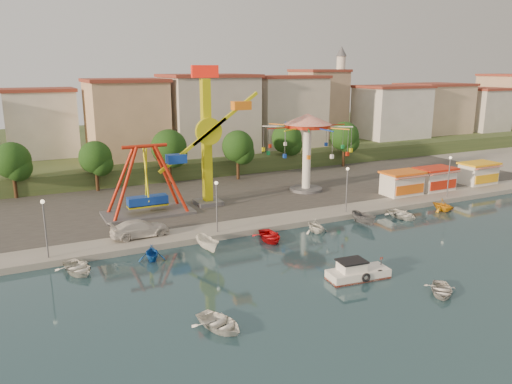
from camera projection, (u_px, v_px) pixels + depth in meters
ground at (360, 268)px, 43.05m from camera, size 200.00×200.00×0.00m
quay_deck at (161, 155)px, 96.86m from camera, size 200.00×100.00×0.60m
asphalt_pad at (225, 188)px, 68.98m from camera, size 90.00×28.00×0.01m
hill_terrace at (154, 145)px, 100.92m from camera, size 200.00×60.00×3.00m
pirate_ship_ride at (146, 182)px, 55.97m from camera, size 10.00×5.00×8.00m
kamikaze_tower at (211, 141)px, 59.00m from camera, size 8.40×3.10×16.50m
wave_swinger at (307, 135)px, 65.80m from camera, size 11.60×11.60×10.40m
booth_left at (402, 183)px, 65.23m from camera, size 5.40×3.78×3.08m
booth_mid at (435, 179)px, 67.75m from camera, size 5.40×3.78×3.08m
booth_right at (478, 173)px, 71.35m from camera, size 5.40×3.78×3.08m
lamp_post_0 at (46, 231)px, 43.26m from camera, size 0.14×0.14×5.00m
lamp_post_1 at (217, 208)px, 50.15m from camera, size 0.14×0.14×5.00m
lamp_post_2 at (347, 191)px, 57.04m from camera, size 0.14×0.14×5.00m
lamp_post_3 at (449, 178)px, 63.92m from camera, size 0.14×0.14×5.00m
tree_0 at (12, 161)px, 62.66m from camera, size 4.60×4.60×7.19m
tree_1 at (95, 157)px, 66.39m from camera, size 4.35×4.35×6.80m
tree_2 at (169, 147)px, 70.15m from camera, size 5.02×5.02×7.85m
tree_3 at (238, 146)px, 73.28m from camera, size 4.68×4.68×7.32m
tree_4 at (287, 138)px, 80.14m from camera, size 4.86×4.86×7.60m
tree_5 at (344, 136)px, 82.87m from camera, size 4.83×4.83×7.54m
building_1 at (42, 131)px, 76.75m from camera, size 12.33×9.01×8.63m
building_2 at (127, 118)px, 82.59m from camera, size 11.95×9.28×11.23m
building_3 at (212, 122)px, 86.03m from camera, size 12.59×10.50×9.20m
building_4 at (271, 117)px, 94.77m from camera, size 10.75×9.23×9.24m
building_5 at (335, 110)px, 98.63m from camera, size 12.77×10.96×11.21m
building_6 at (387, 106)px, 102.21m from camera, size 8.23×8.98×12.36m
building_7 at (413, 111)px, 112.05m from camera, size 11.59×10.93×8.76m
building_8 at (482, 102)px, 111.90m from camera, size 12.84×9.28×12.58m
building_9 at (510, 107)px, 120.53m from camera, size 12.95×9.17×9.21m
minaret at (340, 89)px, 102.42m from camera, size 2.80×2.80×18.00m
cabin_motorboat at (357, 273)px, 40.84m from camera, size 5.31×2.43×1.81m
rowboat_a at (220, 323)px, 33.01m from camera, size 3.85×4.55×0.80m
rowboat_b at (441, 290)px, 38.05m from camera, size 3.96×4.06×0.69m
van at (140, 228)px, 49.14m from camera, size 5.82×2.60×1.66m
moored_boat_0 at (77, 268)px, 42.00m from camera, size 3.86×4.69×0.84m
moored_boat_1 at (152, 253)px, 44.66m from camera, size 2.89×3.19×1.45m
moored_boat_2 at (208, 244)px, 46.97m from camera, size 1.73×3.75×1.40m
moored_boat_3 at (270, 236)px, 49.89m from camera, size 3.52×4.49×0.85m
moored_boat_4 at (316, 226)px, 52.16m from camera, size 2.56×2.93×1.49m
moored_boat_5 at (364, 219)px, 54.88m from camera, size 1.61×3.63×1.37m
moored_boat_6 at (402, 214)px, 57.34m from camera, size 3.05×4.20×0.86m
moored_boat_7 at (443, 205)px, 59.96m from camera, size 2.88×3.23×1.56m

